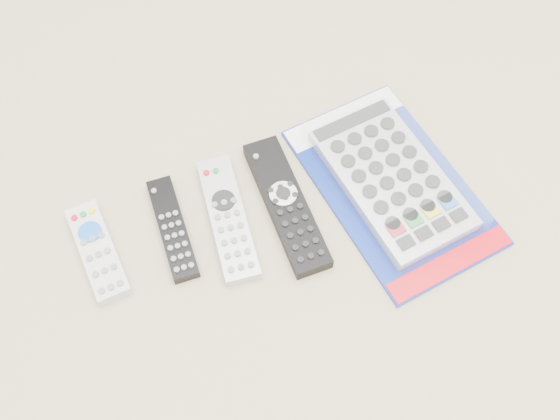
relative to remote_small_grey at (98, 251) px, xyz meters
name	(u,v)px	position (x,y,z in m)	size (l,w,h in m)	color
remote_small_grey	(98,251)	(0.00, 0.00, 0.00)	(0.05, 0.15, 0.02)	#BCBCBF
remote_slim_black	(173,229)	(0.11, -0.01, 0.00)	(0.05, 0.17, 0.02)	black
remote_silver_dvd	(228,219)	(0.18, -0.02, 0.00)	(0.08, 0.20, 0.02)	#B3B3B7
remote_large_black	(286,205)	(0.27, -0.04, 0.00)	(0.06, 0.23, 0.02)	black
jumbo_remote_packaged	(392,178)	(0.43, -0.06, 0.01)	(0.22, 0.34, 0.04)	navy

